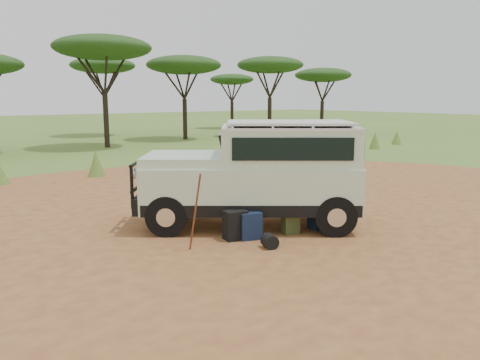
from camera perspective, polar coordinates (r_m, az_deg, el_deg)
ground at (r=9.54m, az=2.05°, el=-6.56°), size 140.00×140.00×0.00m
dirt_clearing at (r=9.54m, az=2.05°, el=-6.54°), size 23.00×23.00×0.01m
grass_fringe at (r=16.96m, az=-16.61°, el=1.77°), size 36.60×1.60×0.90m
acacia_treeline at (r=27.73m, az=-24.36°, el=13.63°), size 46.70×13.20×6.26m
safari_vehicle at (r=9.91m, az=2.16°, el=0.48°), size 4.70×4.20×2.24m
walking_staff at (r=8.34m, az=-5.50°, el=-3.98°), size 0.14×0.29×1.42m
backpack_black at (r=9.08m, az=-0.58°, el=-5.51°), size 0.47×0.39×0.58m
backpack_navy at (r=9.11m, az=1.25°, el=-5.60°), size 0.49×0.42×0.54m
backpack_olive at (r=9.51m, az=6.19°, el=-5.27°), size 0.37×0.31×0.44m
duffel_navy at (r=9.97m, az=9.77°, el=-4.48°), size 0.49×0.41×0.50m
hard_case at (r=10.04m, az=11.19°, el=-4.84°), size 0.53×0.40×0.36m
stuff_sack at (r=8.62m, az=3.64°, el=-7.47°), size 0.34×0.34×0.27m
safari_hat at (r=9.99m, az=11.23°, el=-3.65°), size 0.34×0.34×0.10m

